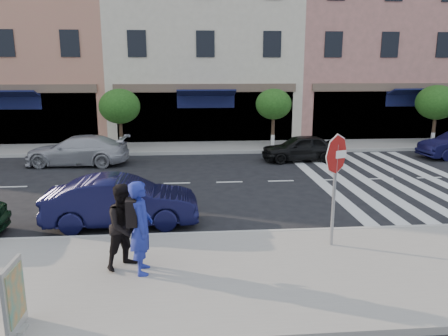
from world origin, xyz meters
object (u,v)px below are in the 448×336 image
(stop_sign, at_px, (336,166))
(photographer, at_px, (141,227))
(car_near_mid, at_px, (122,201))
(car_far_mid, at_px, (300,148))
(poster_board, at_px, (14,298))
(car_far_left, at_px, (77,150))
(walker, at_px, (125,226))

(stop_sign, bearing_deg, photographer, 173.44)
(photographer, height_order, car_near_mid, photographer)
(photographer, height_order, car_far_mid, photographer)
(poster_board, height_order, car_far_mid, poster_board)
(car_near_mid, xyz_separation_m, car_far_left, (-3.08, 7.94, -0.03))
(poster_board, bearing_deg, stop_sign, 26.24)
(photographer, xyz_separation_m, car_near_mid, (-0.86, 3.23, -0.44))
(car_near_mid, bearing_deg, car_far_mid, -43.59)
(photographer, relative_size, poster_board, 1.67)
(photographer, bearing_deg, poster_board, 133.03)
(poster_board, bearing_deg, car_near_mid, 80.18)
(stop_sign, relative_size, car_near_mid, 0.65)
(poster_board, height_order, car_near_mid, car_near_mid)
(walker, distance_m, car_far_mid, 12.74)
(car_far_left, relative_size, car_far_mid, 1.26)
(car_far_left, bearing_deg, photographer, 23.40)
(stop_sign, relative_size, photographer, 1.38)
(stop_sign, bearing_deg, walker, 169.24)
(walker, height_order, car_near_mid, walker)
(stop_sign, bearing_deg, car_far_left, 109.63)
(photographer, bearing_deg, stop_sign, -80.50)
(stop_sign, xyz_separation_m, poster_board, (-6.19, -2.95, -1.37))
(poster_board, xyz_separation_m, car_near_mid, (0.96, 5.16, -0.03))
(walker, bearing_deg, car_near_mid, 58.32)
(poster_board, distance_m, car_far_mid, 15.38)
(photographer, xyz_separation_m, poster_board, (-1.83, -1.93, -0.41))
(stop_sign, height_order, walker, stop_sign)
(poster_board, relative_size, car_near_mid, 0.28)
(car_near_mid, xyz_separation_m, car_far_mid, (7.09, 7.94, -0.08))
(walker, relative_size, car_far_left, 0.40)
(poster_board, relative_size, car_far_left, 0.26)
(walker, distance_m, car_near_mid, 3.02)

